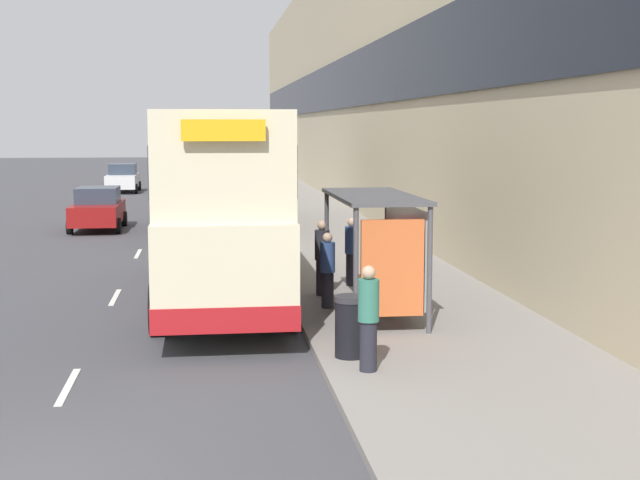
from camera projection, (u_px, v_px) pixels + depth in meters
The scene contains 19 objects.
pavement at pixel (286, 199), 48.63m from camera, with size 5.00×93.00×0.14m.
terrace_facade at pixel (358, 74), 48.28m from camera, with size 3.10×93.00×13.67m.
lane_mark_0 at pixel (68, 386), 13.81m from camera, with size 0.12×2.00×0.01m.
lane_mark_1 at pixel (115, 297), 21.03m from camera, with size 0.12×2.00×0.01m.
lane_mark_2 at pixel (138, 254), 28.25m from camera, with size 0.12×2.00×0.01m.
lane_mark_3 at pixel (152, 228), 35.48m from camera, with size 0.12×2.00×0.01m.
lane_mark_4 at pixel (161, 211), 42.70m from camera, with size 0.12×2.00×0.01m.
lane_mark_5 at pixel (167, 199), 49.92m from camera, with size 0.12×2.00×0.01m.
bus_shelter at pixel (385, 232), 18.14m from camera, with size 1.60×4.20×2.48m.
double_decker_bus_near at pixel (219, 202), 20.59m from camera, with size 2.85×11.46×4.30m.
double_decker_bus_ahead at pixel (216, 171), 34.92m from camera, with size 2.85×10.61×4.30m.
car_0 at pixel (98, 209), 34.73m from camera, with size 1.98×4.16×1.66m.
car_1 at pixel (212, 175), 57.82m from camera, with size 2.05×3.86×1.85m.
car_2 at pixel (123, 178), 54.79m from camera, with size 1.98×4.30×1.75m.
pedestrian_at_shelter at pixel (328, 269), 19.06m from camera, with size 0.32×0.32×1.63m.
pedestrian_1 at pixel (322, 257), 20.49m from camera, with size 0.34×0.34×1.74m.
pedestrian_2 at pixel (352, 251), 21.73m from camera, with size 0.33×0.33×1.67m.
pedestrian_3 at pixel (368, 317), 14.08m from camera, with size 0.34×0.34×1.70m.
litter_bin at pixel (350, 326), 15.00m from camera, with size 0.55×0.55×1.05m.
Camera 1 is at (2.17, -9.86, 4.01)m, focal length 50.00 mm.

